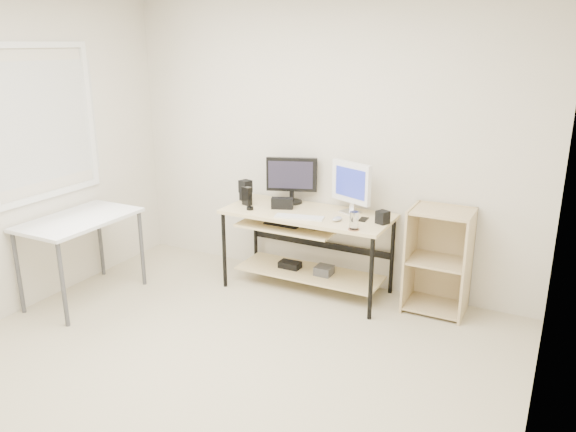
% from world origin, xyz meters
% --- Properties ---
extents(room, '(4.01, 4.01, 2.62)m').
position_xyz_m(room, '(-0.14, 0.04, 1.32)').
color(room, '#C2B695').
rests_on(room, ground).
extents(desk, '(1.50, 0.65, 0.75)m').
position_xyz_m(desk, '(-0.03, 1.66, 0.54)').
color(desk, beige).
rests_on(desk, ground).
extents(side_table, '(0.60, 1.00, 0.75)m').
position_xyz_m(side_table, '(-1.68, 0.60, 0.67)').
color(side_table, white).
rests_on(side_table, ground).
extents(shelf_unit, '(0.50, 0.40, 0.90)m').
position_xyz_m(shelf_unit, '(1.15, 1.82, 0.45)').
color(shelf_unit, tan).
rests_on(shelf_unit, ground).
extents(black_monitor, '(0.46, 0.21, 0.43)m').
position_xyz_m(black_monitor, '(-0.26, 1.86, 1.00)').
color(black_monitor, black).
rests_on(black_monitor, desk).
extents(white_imac, '(0.41, 0.20, 0.46)m').
position_xyz_m(white_imac, '(0.34, 1.81, 1.01)').
color(white_imac, silver).
rests_on(white_imac, desk).
extents(keyboard, '(0.44, 0.21, 0.01)m').
position_xyz_m(keyboard, '(0.01, 1.47, 0.76)').
color(keyboard, white).
rests_on(keyboard, desk).
extents(mouse, '(0.10, 0.12, 0.04)m').
position_xyz_m(mouse, '(0.33, 1.54, 0.77)').
color(mouse, '#B3B3B8').
rests_on(mouse, desk).
extents(center_speaker, '(0.21, 0.15, 0.10)m').
position_xyz_m(center_speaker, '(-0.25, 1.66, 0.80)').
color(center_speaker, black).
rests_on(center_speaker, desk).
extents(speaker_left, '(0.12, 0.12, 0.20)m').
position_xyz_m(speaker_left, '(-0.69, 1.74, 0.85)').
color(speaker_left, black).
rests_on(speaker_left, desk).
extents(speaker_right, '(0.12, 0.12, 0.11)m').
position_xyz_m(speaker_right, '(0.69, 1.65, 0.80)').
color(speaker_right, black).
rests_on(speaker_right, desk).
extents(audio_controller, '(0.10, 0.08, 0.17)m').
position_xyz_m(audio_controller, '(-0.60, 1.61, 0.84)').
color(audio_controller, black).
rests_on(audio_controller, desk).
extents(volume_puck, '(0.08, 0.08, 0.03)m').
position_xyz_m(volume_puck, '(-0.49, 1.49, 0.76)').
color(volume_puck, black).
rests_on(volume_puck, desk).
extents(smartphone, '(0.07, 0.12, 0.01)m').
position_xyz_m(smartphone, '(0.52, 1.67, 0.75)').
color(smartphone, black).
rests_on(smartphone, desk).
extents(coaster, '(0.12, 0.12, 0.01)m').
position_xyz_m(coaster, '(0.54, 1.39, 0.75)').
color(coaster, '#8D5E3F').
rests_on(coaster, desk).
extents(drinking_glass, '(0.09, 0.09, 0.14)m').
position_xyz_m(drinking_glass, '(0.54, 1.39, 0.83)').
color(drinking_glass, white).
rests_on(drinking_glass, coaster).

